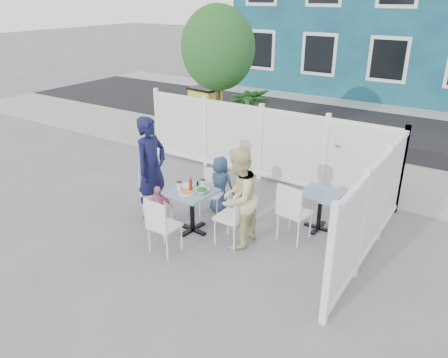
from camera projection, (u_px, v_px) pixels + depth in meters
The scene contains 30 objects.
ground at pixel (190, 221), 7.90m from camera, with size 80.00×80.00×0.00m, color slate.
near_sidewalk at pixel (283, 159), 10.82m from camera, with size 24.00×2.60×0.01m, color gray.
street at pixel (335, 124), 13.66m from camera, with size 24.00×5.00×0.01m, color black.
far_sidewalk at pixel (365, 104), 16.05m from camera, with size 24.00×1.60×0.01m, color gray.
building at pixel (387, 13), 17.72m from camera, with size 11.00×6.00×6.00m.
fence_back at pixel (260, 145), 9.38m from camera, with size 5.86×0.08×1.60m.
fence_right at pixel (372, 211), 6.54m from camera, with size 0.08×3.66×1.60m.
tree at pixel (218, 48), 10.22m from camera, with size 1.80×1.62×3.59m.
utility_cabinet at pixel (205, 115), 11.95m from camera, with size 0.75×0.54×1.40m, color gold.
potted_shrub_a at pixel (250, 126), 10.20m from camera, with size 1.03×1.03×1.85m, color #16471F.
potted_shrub_b at pixel (353, 154), 8.93m from camera, with size 1.35×1.17×1.50m, color #16471F.
main_table at pixel (192, 200), 7.34m from camera, with size 0.78×0.78×0.76m.
spare_table at pixel (321, 201), 7.42m from camera, with size 0.66×0.66×0.69m.
chair_left at pixel (154, 190), 7.80m from camera, with size 0.54×0.55×0.95m.
chair_right at pixel (236, 213), 6.93m from camera, with size 0.44×0.46×1.00m.
chair_back at pixel (212, 189), 7.98m from camera, with size 0.47×0.46×0.85m.
chair_near at pixel (161, 223), 6.70m from camera, with size 0.43×0.42×0.94m.
chair_spare at pixel (292, 209), 7.03m from camera, with size 0.52×0.51×1.02m.
man at pixel (151, 168), 7.72m from camera, with size 0.68×0.45×1.88m, color #111439.
woman at pixel (238, 198), 6.84m from camera, with size 0.81×0.63×1.66m, color gold.
boy at pixel (220, 184), 8.06m from camera, with size 0.52×0.34×1.07m, color navy.
toddler at pixel (158, 208), 7.43m from camera, with size 0.49×0.20×0.83m, color pink.
plate_main at pixel (186, 193), 7.17m from camera, with size 0.23×0.23×0.01m, color white.
plate_side at pixel (187, 186), 7.44m from camera, with size 0.22×0.22×0.02m, color white.
salad_bowl at pixel (202, 191), 7.21m from camera, with size 0.24×0.24×0.06m, color white.
coffee_cup_a at pixel (179, 186), 7.30m from camera, with size 0.09×0.09×0.13m, color beige.
coffee_cup_b at pixel (203, 183), 7.40m from camera, with size 0.08×0.08×0.12m, color beige.
ketchup_bottle at pixel (191, 184), 7.29m from camera, with size 0.06×0.06×0.19m, color #B7190A.
salt_shaker at pixel (195, 183), 7.48m from camera, with size 0.03×0.03×0.07m, color white.
pepper_shaker at pixel (198, 183), 7.46m from camera, with size 0.03×0.03×0.08m, color black.
Camera 1 is at (4.32, -5.49, 3.81)m, focal length 35.00 mm.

